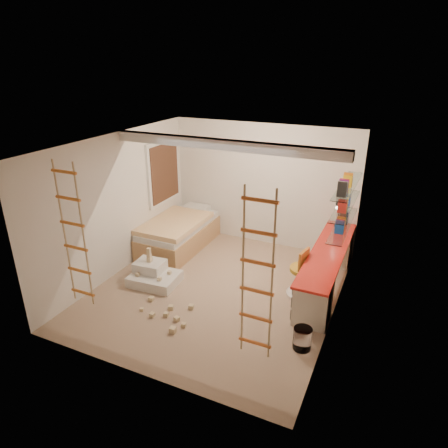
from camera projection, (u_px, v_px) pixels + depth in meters
The scene contains 15 objects.
floor at pixel (217, 290), 7.06m from camera, with size 4.50×4.50×0.00m, color #A18368.
ceiling_beam at pixel (224, 145), 6.34m from camera, with size 4.00×0.18×0.16m, color white.
window_frame at pixel (163, 172), 8.48m from camera, with size 0.06×1.15×1.35m, color white.
window_blind at pixel (165, 172), 8.46m from camera, with size 0.02×1.00×1.20m, color #4C2D1E.
rope_ladder_left at pixel (74, 236), 5.53m from camera, with size 0.41×0.04×2.13m, color orange, non-canonical shape.
rope_ladder_right at pixel (257, 277), 4.49m from camera, with size 0.41×0.04×2.13m, color #CD5923, non-canonical shape.
waste_bin at pixel (302, 339), 5.58m from camera, with size 0.26×0.26×0.33m, color white.
desk at pixel (327, 268), 6.97m from camera, with size 0.56×2.80×0.75m.
shelves at pixel (345, 205), 6.71m from camera, with size 0.25×1.80×0.71m.
bed at pixel (179, 233), 8.53m from camera, with size 1.02×2.00×0.69m.
task_lamp at pixel (338, 211), 7.51m from camera, with size 0.14×0.36×0.57m.
swivel_chair at pixel (302, 279), 6.77m from camera, with size 0.61×0.61×0.88m.
play_platform at pixel (153, 275), 7.24m from camera, with size 0.89×0.71×0.37m.
toy_blocks at pixel (161, 292), 6.66m from camera, with size 1.41×1.26×0.64m.
books at pixel (346, 199), 6.67m from camera, with size 0.14×0.70×0.92m.
Camera 1 is at (2.64, -5.46, 3.80)m, focal length 32.00 mm.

